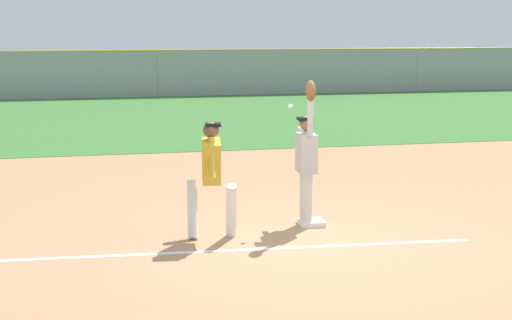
# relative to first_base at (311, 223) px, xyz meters

# --- Properties ---
(ground_plane) EXTENTS (73.75, 73.75, 0.00)m
(ground_plane) POSITION_rel_first_base_xyz_m (-0.37, -0.96, -0.04)
(ground_plane) COLOR tan
(outfield_grass) EXTENTS (48.35, 14.90, 0.01)m
(outfield_grass) POSITION_rel_first_base_xyz_m (-0.37, 14.72, -0.04)
(outfield_grass) COLOR #3D7533
(outfield_grass) RESTS_ON ground_plane
(chalk_foul_line) EXTENTS (11.98, 0.88, 0.01)m
(chalk_foul_line) POSITION_rel_first_base_xyz_m (-4.00, -0.90, -0.04)
(chalk_foul_line) COLOR white
(chalk_foul_line) RESTS_ON ground_plane
(first_base) EXTENTS (0.40, 0.40, 0.08)m
(first_base) POSITION_rel_first_base_xyz_m (0.00, 0.00, 0.00)
(first_base) COLOR white
(first_base) RESTS_ON ground_plane
(fielder) EXTENTS (0.29, 0.90, 2.28)m
(fielder) POSITION_rel_first_base_xyz_m (-0.10, -0.02, 1.08)
(fielder) COLOR silver
(fielder) RESTS_ON ground_plane
(runner) EXTENTS (0.74, 0.85, 1.72)m
(runner) POSITION_rel_first_base_xyz_m (-1.63, -0.38, 0.96)
(runner) COLOR white
(runner) RESTS_ON ground_plane
(baseball) EXTENTS (0.07, 0.07, 0.07)m
(baseball) POSITION_rel_first_base_xyz_m (-0.31, 0.17, 1.81)
(baseball) COLOR white
(outfield_fence) EXTENTS (48.43, 0.08, 2.04)m
(outfield_fence) POSITION_rel_first_base_xyz_m (-0.37, 22.17, 0.98)
(outfield_fence) COLOR #93999E
(outfield_fence) RESTS_ON ground_plane
(parked_car_red) EXTENTS (4.50, 2.31, 1.25)m
(parked_car_red) POSITION_rel_first_base_xyz_m (-6.04, 26.13, 0.63)
(parked_car_red) COLOR #B21E1E
(parked_car_red) RESTS_ON ground_plane
(parked_car_tan) EXTENTS (4.49, 2.30, 1.25)m
(parked_car_tan) POSITION_rel_first_base_xyz_m (0.63, 25.92, 0.63)
(parked_car_tan) COLOR tan
(parked_car_tan) RESTS_ON ground_plane
(parked_car_silver) EXTENTS (4.57, 2.47, 1.25)m
(parked_car_silver) POSITION_rel_first_base_xyz_m (6.86, 25.66, 0.63)
(parked_car_silver) COLOR #B7B7BC
(parked_car_silver) RESTS_ON ground_plane
(parked_car_green) EXTENTS (4.52, 2.35, 1.25)m
(parked_car_green) POSITION_rel_first_base_xyz_m (12.86, 26.22, 0.63)
(parked_car_green) COLOR #1E6B33
(parked_car_green) RESTS_ON ground_plane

